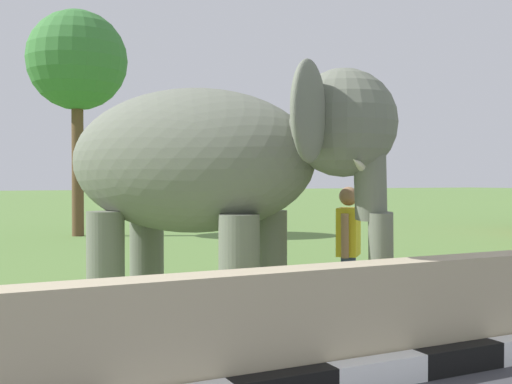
{
  "coord_description": "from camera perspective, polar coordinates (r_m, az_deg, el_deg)",
  "views": [
    {
      "loc": [
        -0.38,
        -0.39,
        1.74
      ],
      "look_at": [
        2.71,
        5.97,
        1.6
      ],
      "focal_mm": 43.66,
      "sensor_mm": 36.0,
      "label": 1
    }
  ],
  "objects": [
    {
      "name": "barrier_parapet",
      "position": [
        5.25,
        1.92,
        -12.52
      ],
      "size": [
        28.0,
        0.36,
        1.0
      ],
      "primitive_type": "cube",
      "color": "tan",
      "rests_on": "ground_plane"
    },
    {
      "name": "elephant",
      "position": [
        7.23,
        -3.68,
        2.52
      ],
      "size": [
        3.78,
        3.88,
        2.93
      ],
      "color": "slate",
      "rests_on": "ground_plane"
    },
    {
      "name": "person_handler",
      "position": [
        7.65,
        8.47,
        -4.99
      ],
      "size": [
        0.5,
        0.52,
        1.66
      ],
      "color": "navy",
      "rests_on": "ground_plane"
    },
    {
      "name": "tree_distant",
      "position": [
        20.39,
        -16.07,
        11.35
      ],
      "size": [
        3.07,
        3.07,
        6.98
      ],
      "color": "brown",
      "rests_on": "ground_plane"
    }
  ]
}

